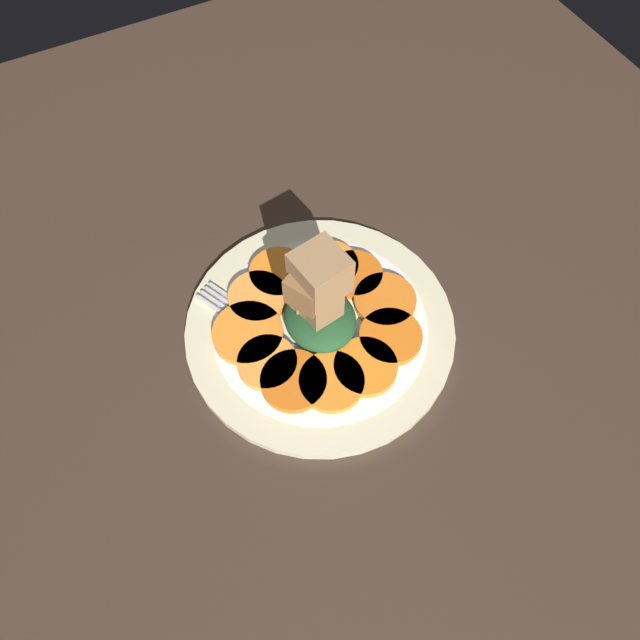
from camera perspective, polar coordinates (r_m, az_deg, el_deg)
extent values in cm
cube|color=#38281E|center=(67.84, 0.00, -1.32)|extent=(120.00, 120.00, 2.00)
cylinder|color=beige|center=(66.53, 0.00, -0.70)|extent=(28.67, 28.67, 1.00)
cylinder|color=white|center=(66.49, 0.00, -0.68)|extent=(22.94, 22.94, 1.00)
cylinder|color=orange|center=(62.56, -2.43, -5.57)|extent=(6.71, 6.71, 0.92)
cylinder|color=orange|center=(62.48, 1.07, -5.65)|extent=(6.60, 6.60, 0.92)
cylinder|color=orange|center=(63.34, 4.18, -4.28)|extent=(6.51, 6.51, 0.92)
cylinder|color=orange|center=(65.19, 6.46, -1.53)|extent=(6.58, 6.58, 0.92)
cylinder|color=orange|center=(67.42, 5.95, 1.81)|extent=(6.72, 6.72, 0.92)
cylinder|color=#D66114|center=(69.02, 3.22, 4.18)|extent=(6.09, 6.09, 0.92)
cylinder|color=orange|center=(69.57, 0.81, 4.97)|extent=(6.59, 6.59, 0.92)
cylinder|color=orange|center=(69.19, -3.77, 4.34)|extent=(6.56, 6.56, 0.92)
cylinder|color=#F99338|center=(67.59, -5.71, 2.09)|extent=(6.46, 6.46, 0.92)
cylinder|color=orange|center=(65.41, -6.61, -1.21)|extent=(7.47, 7.47, 0.92)
cylinder|color=orange|center=(63.60, -4.84, -3.91)|extent=(6.14, 6.14, 0.92)
ellipsoid|color=#1E4723|center=(64.84, 0.00, 0.16)|extent=(8.23, 7.40, 2.72)
cube|color=#9E754C|center=(62.36, 0.00, 1.88)|extent=(3.98, 3.98, 3.49)
cube|color=olive|center=(62.92, -0.82, 2.66)|extent=(4.65, 4.65, 3.50)
cube|color=#9E754C|center=(62.28, -0.49, 2.11)|extent=(4.97, 4.97, 3.90)
cube|color=brown|center=(59.22, -1.31, 3.26)|extent=(4.67, 4.67, 3.46)
cube|color=#9E754C|center=(57.98, 0.14, 4.40)|extent=(5.26, 5.26, 4.58)
cube|color=silver|center=(64.19, -2.15, -3.07)|extent=(11.97, 6.49, 0.40)
cube|color=silver|center=(66.72, -6.98, 0.23)|extent=(2.39, 2.75, 0.40)
cube|color=silver|center=(67.79, -9.62, 1.08)|extent=(4.66, 2.44, 0.40)
cube|color=silver|center=(68.00, -9.25, 1.47)|extent=(4.66, 2.44, 0.40)
cube|color=silver|center=(68.22, -8.88, 1.85)|extent=(4.66, 2.44, 0.40)
cube|color=silver|center=(68.44, -8.51, 2.23)|extent=(4.66, 2.44, 0.40)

